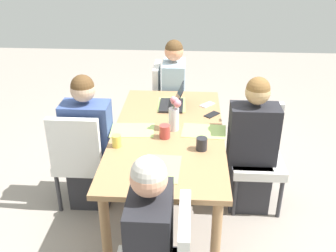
{
  "coord_description": "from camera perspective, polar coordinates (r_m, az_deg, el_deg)",
  "views": [
    {
      "loc": [
        -2.85,
        -0.18,
        2.21
      ],
      "look_at": [
        0.0,
        0.0,
        0.77
      ],
      "focal_mm": 41.53,
      "sensor_mm": 36.0,
      "label": 1
    }
  ],
  "objects": [
    {
      "name": "placemat_far_left_near",
      "position": [
        3.25,
        -5.22,
        -0.57
      ],
      "size": [
        0.28,
        0.37,
        0.0
      ],
      "primitive_type": "cube",
      "rotation": [
        0.0,
        0.0,
        -1.51
      ],
      "color": "#9EBC66",
      "rests_on": "dining_table"
    },
    {
      "name": "phone_black",
      "position": [
        3.52,
        6.46,
        1.67
      ],
      "size": [
        0.16,
        0.15,
        0.01
      ],
      "primitive_type": "cube",
      "rotation": [
        0.0,
        0.0,
        2.44
      ],
      "color": "black",
      "rests_on": "dining_table"
    },
    {
      "name": "coffee_mug_near_right",
      "position": [
        3.0,
        -7.55,
        -2.18
      ],
      "size": [
        0.07,
        0.07,
        0.1
      ],
      "primitive_type": "cylinder",
      "color": "#DBC64C",
      "rests_on": "dining_table"
    },
    {
      "name": "person_near_right_near",
      "position": [
        3.39,
        12.11,
        -3.72
      ],
      "size": [
        0.36,
        0.4,
        1.19
      ],
      "color": "#2D2D33",
      "rests_on": "ground_plane"
    },
    {
      "name": "placemat_head_left_left_mid",
      "position": [
        2.73,
        -0.98,
        -6.22
      ],
      "size": [
        0.37,
        0.28,
        0.0
      ],
      "primitive_type": "cube",
      "rotation": [
        0.0,
        0.0,
        -0.05
      ],
      "color": "#9EBC66",
      "rests_on": "dining_table"
    },
    {
      "name": "person_far_left_near",
      "position": [
        3.43,
        -11.52,
        -3.28
      ],
      "size": [
        0.36,
        0.4,
        1.19
      ],
      "color": "#2D2D33",
      "rests_on": "ground_plane"
    },
    {
      "name": "chair_far_left_near",
      "position": [
        3.39,
        -12.77,
        -4.26
      ],
      "size": [
        0.44,
        0.44,
        0.9
      ],
      "color": "silver",
      "rests_on": "ground_plane"
    },
    {
      "name": "ground_plane",
      "position": [
        3.61,
        -0.0,
        -11.04
      ],
      "size": [
        10.0,
        10.0,
        0.0
      ],
      "primitive_type": "plane",
      "color": "gray"
    },
    {
      "name": "chair_head_right_left_far",
      "position": [
        4.42,
        -0.1,
        3.98
      ],
      "size": [
        0.44,
        0.44,
        0.9
      ],
      "color": "silver",
      "rests_on": "ground_plane"
    },
    {
      "name": "flower_vase",
      "position": [
        3.18,
        0.94,
        1.88
      ],
      "size": [
        0.11,
        0.1,
        0.3
      ],
      "color": "silver",
      "rests_on": "dining_table"
    },
    {
      "name": "person_head_right_left_far",
      "position": [
        4.35,
        0.84,
        3.98
      ],
      "size": [
        0.4,
        0.36,
        1.19
      ],
      "color": "#2D2D33",
      "rests_on": "ground_plane"
    },
    {
      "name": "laptop_head_right_left_far",
      "position": [
        3.66,
        0.78,
        3.5
      ],
      "size": [
        0.32,
        0.22,
        0.2
      ],
      "color": "black",
      "rests_on": "dining_table"
    },
    {
      "name": "placemat_head_right_left_far",
      "position": [
        3.71,
        0.47,
        3.15
      ],
      "size": [
        0.37,
        0.28,
        0.0
      ],
      "primitive_type": "cube",
      "rotation": [
        0.0,
        0.0,
        3.18
      ],
      "color": "#9EBC66",
      "rests_on": "dining_table"
    },
    {
      "name": "coffee_mug_near_left",
      "position": [
        3.1,
        -0.48,
        -0.82
      ],
      "size": [
        0.09,
        0.09,
        0.11
      ],
      "primitive_type": "cylinder",
      "color": "#AD3D38",
      "rests_on": "dining_table"
    },
    {
      "name": "dining_table",
      "position": [
        3.25,
        -0.0,
        -2.06
      ],
      "size": [
        1.81,
        0.91,
        0.72
      ],
      "color": "#9E754C",
      "rests_on": "ground_plane"
    },
    {
      "name": "placemat_near_right_near",
      "position": [
        3.23,
        5.28,
        -0.75
      ],
      "size": [
        0.29,
        0.38,
        0.0
      ],
      "primitive_type": "cube",
      "rotation": [
        0.0,
        0.0,
        1.49
      ],
      "color": "#9EBC66",
      "rests_on": "dining_table"
    },
    {
      "name": "phone_silver",
      "position": [
        3.73,
        5.8,
        3.14
      ],
      "size": [
        0.16,
        0.15,
        0.01
      ],
      "primitive_type": "cube",
      "rotation": [
        0.0,
        0.0,
        2.4
      ],
      "color": "silver",
      "rests_on": "dining_table"
    },
    {
      "name": "coffee_mug_centre_left",
      "position": [
        2.94,
        4.96,
        -2.63
      ],
      "size": [
        0.08,
        0.08,
        0.1
      ],
      "primitive_type": "cylinder",
      "color": "#232328",
      "rests_on": "dining_table"
    },
    {
      "name": "chair_near_right_near",
      "position": [
        3.47,
        12.89,
        -3.5
      ],
      "size": [
        0.44,
        0.44,
        0.9
      ],
      "color": "silver",
      "rests_on": "ground_plane"
    }
  ]
}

